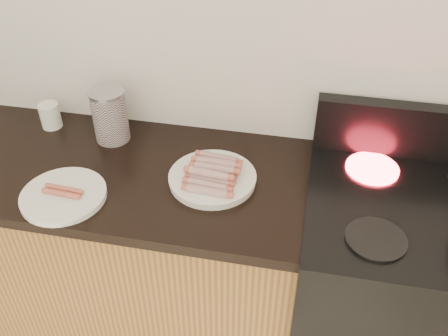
% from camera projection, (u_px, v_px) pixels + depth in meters
% --- Properties ---
extents(wall_back, '(4.00, 0.04, 2.60)m').
position_uv_depth(wall_back, '(207.00, 30.00, 1.69)').
color(wall_back, silver).
rests_on(wall_back, ground).
extents(cabinet_base, '(2.20, 0.59, 0.86)m').
position_uv_depth(cabinet_base, '(33.00, 243.00, 2.10)').
color(cabinet_base, olive).
rests_on(cabinet_base, floor).
extents(counter_slab, '(2.20, 0.62, 0.04)m').
position_uv_depth(counter_slab, '(4.00, 158.00, 1.82)').
color(counter_slab, black).
rests_on(counter_slab, cabinet_base).
extents(stove, '(0.76, 0.65, 0.91)m').
position_uv_depth(stove, '(398.00, 300.00, 1.84)').
color(stove, black).
rests_on(stove, floor).
extents(stove_panel, '(0.76, 0.06, 0.20)m').
position_uv_depth(stove_panel, '(427.00, 133.00, 1.72)').
color(stove_panel, black).
rests_on(stove_panel, stove).
extents(burner_near_left, '(0.18, 0.18, 0.01)m').
position_uv_depth(burner_near_left, '(376.00, 239.00, 1.45)').
color(burner_near_left, black).
rests_on(burner_near_left, stove).
extents(burner_far_left, '(0.18, 0.18, 0.01)m').
position_uv_depth(burner_far_left, '(372.00, 168.00, 1.71)').
color(burner_far_left, '#FF1E2D').
rests_on(burner_far_left, stove).
extents(main_plate, '(0.38, 0.38, 0.02)m').
position_uv_depth(main_plate, '(212.00, 179.00, 1.68)').
color(main_plate, white).
rests_on(main_plate, counter_slab).
extents(side_plate, '(0.31, 0.31, 0.02)m').
position_uv_depth(side_plate, '(64.00, 196.00, 1.61)').
color(side_plate, white).
rests_on(side_plate, counter_slab).
extents(hotdog_pile, '(0.13, 0.23, 0.05)m').
position_uv_depth(hotdog_pile, '(212.00, 172.00, 1.66)').
color(hotdog_pile, maroon).
rests_on(hotdog_pile, main_plate).
extents(plain_sausages, '(0.12, 0.05, 0.02)m').
position_uv_depth(plain_sausages, '(62.00, 191.00, 1.60)').
color(plain_sausages, '#CE7145').
rests_on(plain_sausages, side_plate).
extents(canister, '(0.13, 0.13, 0.20)m').
position_uv_depth(canister, '(110.00, 115.00, 1.82)').
color(canister, silver).
rests_on(canister, counter_slab).
extents(mug, '(0.10, 0.10, 0.10)m').
position_uv_depth(mug, '(50.00, 116.00, 1.92)').
color(mug, silver).
rests_on(mug, counter_slab).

